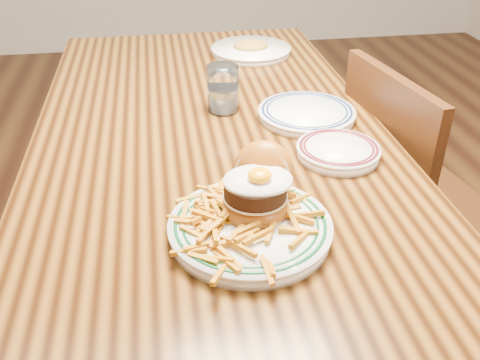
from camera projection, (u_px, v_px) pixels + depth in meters
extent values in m
plane|color=black|center=(217.00, 339.00, 1.71)|extent=(6.00, 6.00, 0.00)
cube|color=black|center=(211.00, 137.00, 1.32)|extent=(0.85, 1.60, 0.05)
cylinder|color=black|center=(100.00, 143.00, 2.09)|extent=(0.07, 0.07, 0.70)
cylinder|color=black|center=(282.00, 130.00, 2.19)|extent=(0.07, 0.07, 0.70)
cube|color=#371D0B|center=(427.00, 217.00, 1.56)|extent=(0.47, 0.47, 0.04)
cube|color=#371D0B|center=(383.00, 155.00, 1.39)|extent=(0.09, 0.41, 0.44)
cylinder|color=#371D0B|center=(428.00, 231.00, 1.86)|extent=(0.04, 0.04, 0.40)
cylinder|color=#371D0B|center=(338.00, 251.00, 1.77)|extent=(0.04, 0.04, 0.40)
cylinder|color=#371D0B|center=(396.00, 327.00, 1.49)|extent=(0.04, 0.04, 0.40)
cylinder|color=white|center=(250.00, 231.00, 0.94)|extent=(0.28, 0.28, 0.02)
cylinder|color=white|center=(250.00, 224.00, 0.93)|extent=(0.29, 0.29, 0.01)
torus|color=#0C4420|center=(250.00, 223.00, 0.93)|extent=(0.27, 0.27, 0.01)
torus|color=#0C4420|center=(250.00, 223.00, 0.93)|extent=(0.24, 0.24, 0.01)
ellipsoid|color=#9B4C14|center=(255.00, 206.00, 0.95)|extent=(0.12, 0.12, 0.05)
cylinder|color=#D2B283|center=(255.00, 196.00, 0.94)|extent=(0.11, 0.11, 0.00)
cylinder|color=black|center=(255.00, 189.00, 0.93)|extent=(0.11, 0.11, 0.03)
ellipsoid|color=white|center=(258.00, 180.00, 0.92)|extent=(0.12, 0.10, 0.01)
ellipsoid|color=orange|center=(260.00, 175.00, 0.91)|extent=(0.04, 0.04, 0.02)
ellipsoid|color=#9B4C14|center=(264.00, 171.00, 0.99)|extent=(0.14, 0.13, 0.13)
cylinder|color=#D2B283|center=(262.00, 176.00, 0.98)|extent=(0.11, 0.08, 0.10)
cylinder|color=white|center=(338.00, 153.00, 1.18)|extent=(0.18, 0.18, 0.02)
cylinder|color=white|center=(339.00, 148.00, 1.17)|extent=(0.18, 0.18, 0.01)
torus|color=#50121B|center=(339.00, 147.00, 1.17)|extent=(0.17, 0.17, 0.01)
torus|color=#50121B|center=(339.00, 147.00, 1.17)|extent=(0.16, 0.16, 0.01)
cube|color=silver|center=(346.00, 145.00, 1.19)|extent=(0.07, 0.11, 0.00)
cylinder|color=white|center=(306.00, 115.00, 1.35)|extent=(0.24, 0.24, 0.02)
cylinder|color=white|center=(307.00, 111.00, 1.34)|extent=(0.25, 0.25, 0.01)
torus|color=#102050|center=(307.00, 110.00, 1.34)|extent=(0.23, 0.23, 0.01)
torus|color=#102050|center=(307.00, 110.00, 1.34)|extent=(0.21, 0.21, 0.01)
cylinder|color=white|center=(223.00, 89.00, 1.36)|extent=(0.08, 0.08, 0.12)
cylinder|color=silver|center=(223.00, 99.00, 1.38)|extent=(0.07, 0.07, 0.06)
cylinder|color=white|center=(251.00, 52.00, 1.77)|extent=(0.26, 0.26, 0.02)
cylinder|color=white|center=(251.00, 48.00, 1.77)|extent=(0.26, 0.26, 0.01)
ellipsoid|color=#AB8031|center=(251.00, 45.00, 1.76)|extent=(0.11, 0.10, 0.03)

